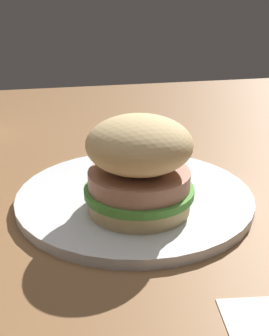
% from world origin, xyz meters
% --- Properties ---
extents(ground_plane, '(1.60, 1.60, 0.00)m').
position_xyz_m(ground_plane, '(0.00, 0.00, 0.00)').
color(ground_plane, brown).
extents(plate, '(0.29, 0.29, 0.01)m').
position_xyz_m(plate, '(-0.02, -0.01, 0.01)').
color(plate, silver).
rests_on(plate, ground_plane).
extents(sandwich, '(0.12, 0.12, 0.11)m').
position_xyz_m(sandwich, '(-0.07, -0.00, 0.07)').
color(sandwich, tan).
rests_on(sandwich, plate).
extents(fries_pile, '(0.10, 0.09, 0.01)m').
position_xyz_m(fries_pile, '(0.04, -0.03, 0.02)').
color(fries_pile, gold).
rests_on(fries_pile, plate).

